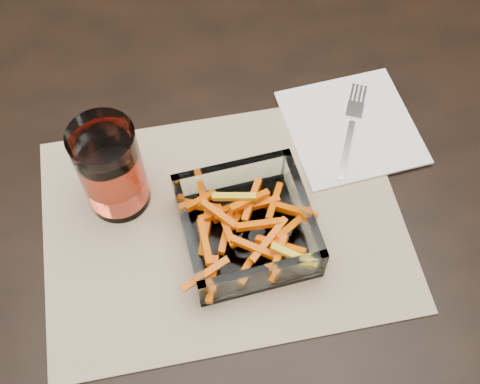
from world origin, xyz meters
name	(u,v)px	position (x,y,z in m)	size (l,w,h in m)	color
dining_table	(304,179)	(0.00, 0.00, 0.66)	(1.60, 0.90, 0.75)	black
placemat	(224,223)	(-0.14, -0.09, 0.75)	(0.45, 0.33, 0.00)	tan
glass_bowl	(247,227)	(-0.11, -0.12, 0.78)	(0.16, 0.16, 0.06)	white
tumbler	(112,171)	(-0.26, -0.03, 0.82)	(0.08, 0.08, 0.14)	white
napkin	(351,127)	(0.06, 0.02, 0.76)	(0.17, 0.17, 0.00)	white
fork	(351,127)	(0.06, 0.01, 0.76)	(0.09, 0.15, 0.00)	silver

